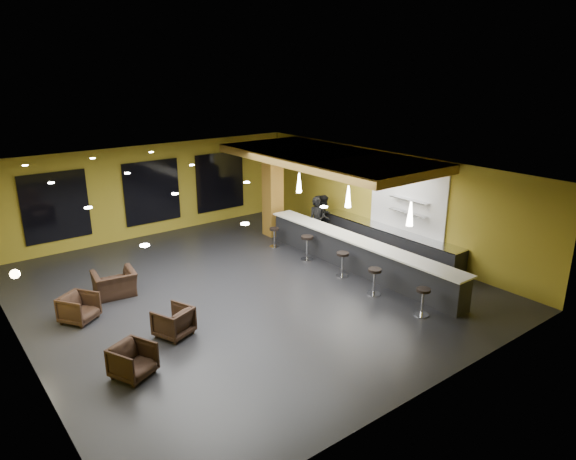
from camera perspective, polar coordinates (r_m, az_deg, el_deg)
floor at (r=15.46m, az=-4.78°, el=-6.62°), size 12.00×13.00×0.10m
ceiling at (r=14.35m, az=-5.15°, el=6.57°), size 12.00×13.00×0.10m
wall_back at (r=20.44m, az=-15.00°, el=4.29°), size 12.00×0.10×3.50m
wall_front at (r=10.32m, az=15.47°, el=-9.32°), size 12.00×0.10×3.50m
wall_left at (r=12.83m, az=-28.39°, el=-5.40°), size 0.10×13.00×3.50m
wall_right at (r=18.63m, az=10.89°, el=3.29°), size 0.10×13.00×3.50m
wood_soffit at (r=17.55m, az=4.22°, el=8.05°), size 3.60×8.00×0.28m
window_left at (r=19.33m, az=-24.41°, el=2.36°), size 2.20×0.06×2.40m
window_center at (r=20.35m, az=-14.87°, el=4.10°), size 2.20×0.06×2.40m
window_right at (r=21.64m, az=-7.55°, el=5.35°), size 2.20×0.06×2.40m
tile_backsplash at (r=17.87m, az=13.13°, el=3.35°), size 0.06×3.20×2.40m
bar_counter at (r=16.67m, az=7.67°, el=-2.81°), size 0.60×8.00×1.00m
bar_top at (r=16.49m, az=7.75°, el=-1.10°), size 0.78×8.10×0.05m
prep_counter at (r=18.40m, az=10.97°, el=-1.20°), size 0.70×6.00×0.86m
prep_top at (r=18.26m, az=11.06°, el=0.15°), size 0.72×6.00×0.03m
wall_shelf_lower at (r=17.75m, az=13.24°, el=1.90°), size 0.30×1.50×0.03m
wall_shelf_upper at (r=17.64m, az=13.35°, el=3.31°), size 0.30×1.50×0.03m
column at (r=19.65m, az=-1.71°, el=4.37°), size 0.60×0.60×3.50m
wall_sconce at (r=13.30m, az=-28.09°, el=-4.34°), size 0.22×0.22×0.22m
pendant_0 at (r=14.83m, az=13.43°, el=1.75°), size 0.20×0.20×0.70m
pendant_1 at (r=16.45m, az=6.71°, el=3.71°), size 0.20×0.20×0.70m
pendant_2 at (r=18.27m, az=1.24°, el=5.26°), size 0.20×0.20×0.70m
staff_a at (r=18.81m, az=3.25°, el=1.00°), size 0.73×0.56×1.78m
staff_b at (r=19.62m, az=4.05°, el=1.53°), size 0.98×0.88×1.66m
staff_c at (r=19.83m, az=3.46°, el=1.61°), size 0.84×0.61×1.59m
armchair_a at (r=11.70m, az=-16.84°, el=-13.73°), size 1.05×1.06×0.73m
armchair_b at (r=13.02m, az=-12.61°, el=-9.92°), size 1.04×1.05×0.74m
armchair_c at (r=14.42m, az=-22.20°, el=-8.03°), size 1.11×1.12×0.74m
armchair_d at (r=15.59m, az=-18.71°, el=-5.67°), size 1.26×1.13×0.74m
bar_stool_0 at (r=14.06m, az=14.75°, el=-7.36°), size 0.39×0.39×0.77m
bar_stool_1 at (r=14.98m, az=9.58°, el=-5.31°), size 0.40×0.40×0.80m
bar_stool_2 at (r=16.10m, az=6.07°, el=-3.47°), size 0.40×0.40×0.80m
bar_stool_3 at (r=17.36m, az=2.13°, el=-1.64°), size 0.43×0.43×0.85m
bar_stool_4 at (r=18.60m, az=-1.53°, el=-0.54°), size 0.37×0.37×0.72m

